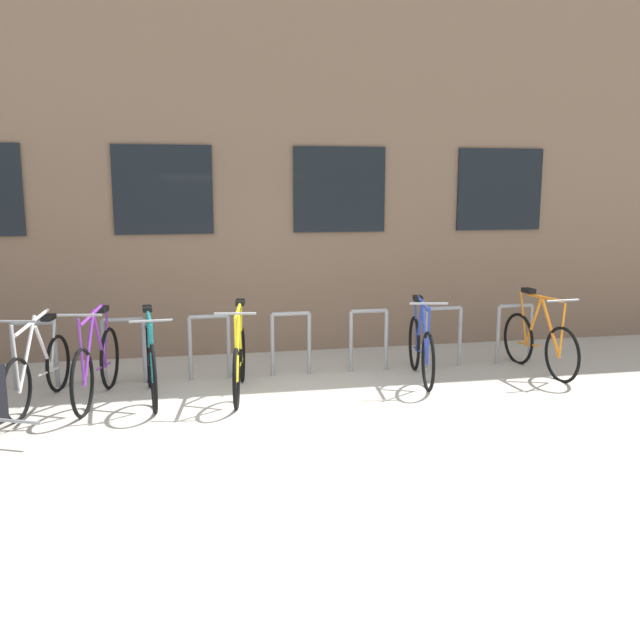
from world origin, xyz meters
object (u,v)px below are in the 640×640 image
(bicycle_blue, at_px, (421,348))
(bicycle_purple, at_px, (97,365))
(bicycle_white, at_px, (39,371))
(bicycle_yellow, at_px, (239,360))
(bicycle_teal, at_px, (151,363))
(bicycle_orange, at_px, (539,342))

(bicycle_blue, xyz_separation_m, bicycle_purple, (-3.78, -0.15, 0.01))
(bicycle_white, relative_size, bicycle_yellow, 0.98)
(bicycle_purple, xyz_separation_m, bicycle_yellow, (1.55, -0.02, -0.02))
(bicycle_white, height_order, bicycle_teal, bicycle_white)
(bicycle_purple, bearing_deg, bicycle_orange, 1.76)
(bicycle_blue, height_order, bicycle_white, bicycle_white)
(bicycle_purple, bearing_deg, bicycle_teal, -0.41)
(bicycle_teal, bearing_deg, bicycle_white, -179.47)
(bicycle_blue, height_order, bicycle_teal, bicycle_blue)
(bicycle_blue, relative_size, bicycle_yellow, 0.94)
(bicycle_purple, bearing_deg, bicycle_blue, 2.28)
(bicycle_teal, bearing_deg, bicycle_blue, 2.76)
(bicycle_blue, xyz_separation_m, bicycle_white, (-4.38, -0.17, -0.01))
(bicycle_purple, distance_m, bicycle_orange, 5.36)
(bicycle_orange, distance_m, bicycle_teal, 4.79)
(bicycle_teal, relative_size, bicycle_yellow, 1.01)
(bicycle_orange, relative_size, bicycle_white, 0.96)
(bicycle_purple, height_order, bicycle_yellow, bicycle_purple)
(bicycle_blue, distance_m, bicycle_teal, 3.21)
(bicycle_purple, relative_size, bicycle_yellow, 1.01)
(bicycle_purple, bearing_deg, bicycle_yellow, -0.82)
(bicycle_yellow, bearing_deg, bicycle_white, 179.81)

